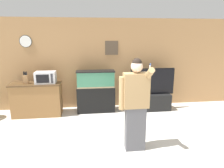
{
  "coord_description": "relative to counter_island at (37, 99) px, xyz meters",
  "views": [
    {
      "loc": [
        -0.13,
        -2.67,
        2.11
      ],
      "look_at": [
        0.4,
        1.66,
        1.05
      ],
      "focal_mm": 32.0,
      "sensor_mm": 36.0,
      "label": 1
    }
  ],
  "objects": [
    {
      "name": "knife_block",
      "position": [
        -0.23,
        -0.04,
        0.56
      ],
      "size": [
        0.12,
        0.1,
        0.32
      ],
      "color": "olive",
      "rests_on": "counter_island"
    },
    {
      "name": "person_standing",
      "position": [
        2.21,
        -1.96,
        0.45
      ],
      "size": [
        0.55,
        0.41,
        1.73
      ],
      "color": "#515156",
      "rests_on": "ground_plane"
    },
    {
      "name": "counter_island",
      "position": [
        0.0,
        0.0,
        0.0
      ],
      "size": [
        1.29,
        0.55,
        0.9
      ],
      "color": "brown",
      "rests_on": "ground_plane"
    },
    {
      "name": "wall_back_paneled",
      "position": [
        1.51,
        0.52,
        0.85
      ],
      "size": [
        10.0,
        0.08,
        2.6
      ],
      "color": "#A87A4C",
      "rests_on": "ground_plane"
    },
    {
      "name": "tv_on_stand",
      "position": [
        3.19,
        0.01,
        -0.09
      ],
      "size": [
        1.27,
        0.4,
        1.22
      ],
      "color": "black",
      "rests_on": "ground_plane"
    },
    {
      "name": "aquarium_on_stand",
      "position": [
        1.58,
        0.08,
        0.14
      ],
      "size": [
        1.05,
        0.38,
        1.18
      ],
      "color": "black",
      "rests_on": "ground_plane"
    },
    {
      "name": "microwave",
      "position": [
        0.27,
        -0.03,
        0.6
      ],
      "size": [
        0.52,
        0.34,
        0.31
      ],
      "color": "silver",
      "rests_on": "counter_island"
    }
  ]
}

